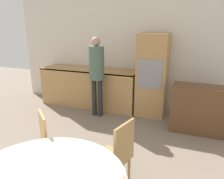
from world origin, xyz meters
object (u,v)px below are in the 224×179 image
Objects in this scene: sideboard at (201,109)px; chair_far_right at (118,154)px; oven_unit at (152,75)px; person_standing at (97,68)px; chair_far_left at (37,146)px.

chair_far_right is at bearing -115.12° from sideboard.
oven_unit is 1.24m from sideboard.
oven_unit is 1.04× the size of person_standing.
sideboard is 1.17× the size of chair_far_right.
oven_unit is 2.55m from chair_far_right.
oven_unit reaches higher than chair_far_right.
chair_far_left reaches higher than sideboard.
sideboard is 1.17× the size of chair_far_left.
chair_far_right reaches higher than sideboard.
sideboard is (1.03, -0.51, -0.45)m from oven_unit.
oven_unit is at bearing 25.08° from person_standing.
chair_far_left is at bearing -108.41° from oven_unit.
sideboard is 0.63× the size of person_standing.
oven_unit is 1.66× the size of sideboard.
person_standing is (-2.12, 0.01, 0.63)m from sideboard.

